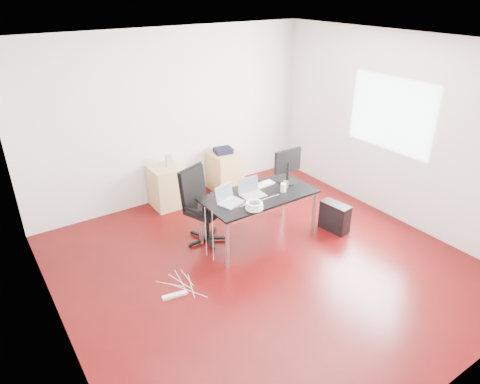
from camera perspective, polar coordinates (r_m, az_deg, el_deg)
room_shell at (r=5.14m, az=3.77°, el=3.39°), size 5.00×5.00×5.00m
desk at (r=5.99m, az=2.52°, el=-0.74°), size 1.60×0.80×0.73m
office_chair at (r=6.04m, az=-5.18°, el=-1.36°), size 0.62×0.64×1.08m
filing_cabinet_left at (r=7.16m, az=-9.71°, el=0.71°), size 0.50×0.50×0.70m
filing_cabinet_right at (r=7.65m, az=-1.98°, el=2.80°), size 0.50×0.50×0.70m
pc_tower at (r=6.58m, az=12.50°, el=-3.27°), size 0.26×0.47×0.44m
wastebasket at (r=7.50m, az=-5.65°, el=0.41°), size 0.25×0.25×0.28m
power_strip at (r=5.33m, az=-8.71°, el=-13.46°), size 0.31×0.11×0.04m
laptop_left at (r=5.72m, az=-1.51°, el=-0.90°), size 0.39×0.34×0.23m
laptop_right at (r=5.92m, az=1.56°, el=0.09°), size 0.34×0.26×0.23m
monitor at (r=6.25m, az=6.36°, el=3.69°), size 0.45×0.26×0.51m
keyboard at (r=6.20m, az=2.81°, el=0.90°), size 0.45×0.17×0.02m
cup_white at (r=6.05m, az=5.80°, el=0.60°), size 0.10×0.10×0.12m
cup_brown at (r=6.17m, az=6.10°, el=1.02°), size 0.09×0.09×0.10m
cable_coil at (r=5.55m, az=1.91°, el=-1.84°), size 0.24×0.24×0.11m
power_adapter at (r=5.72m, az=1.80°, el=-1.37°), size 0.07×0.07×0.03m
speaker at (r=7.04m, az=-9.48°, el=4.20°), size 0.10×0.09×0.18m
navy_garment at (r=7.49m, az=-2.26°, el=5.55°), size 0.34×0.29×0.09m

